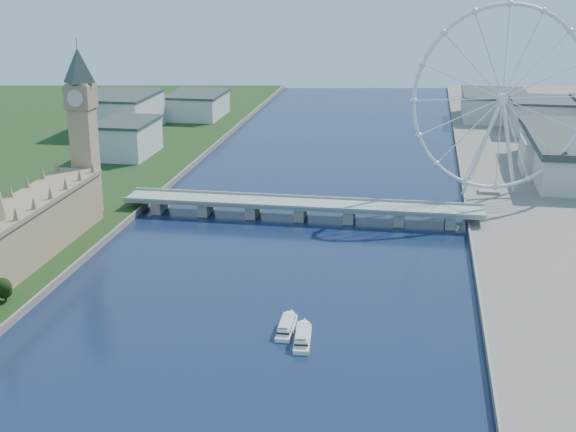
# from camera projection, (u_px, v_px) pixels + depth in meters

# --- Properties ---
(big_ben) EXTENTS (20.02, 20.02, 110.00)m
(big_ben) POSITION_uv_depth(u_px,v_px,m) (82.00, 110.00, 472.45)
(big_ben) COLOR tan
(big_ben) RESTS_ON ground
(westminster_bridge) EXTENTS (220.00, 22.00, 9.50)m
(westminster_bridge) POSITION_uv_depth(u_px,v_px,m) (301.00, 207.00, 491.13)
(westminster_bridge) COLOR gray
(westminster_bridge) RESTS_ON ground
(london_eye) EXTENTS (113.60, 39.12, 124.30)m
(london_eye) POSITION_uv_depth(u_px,v_px,m) (502.00, 99.00, 505.59)
(london_eye) COLOR silver
(london_eye) RESTS_ON ground
(county_hall) EXTENTS (54.00, 144.00, 35.00)m
(county_hall) POSITION_uv_depth(u_px,v_px,m) (563.00, 176.00, 587.80)
(county_hall) COLOR beige
(county_hall) RESTS_ON ground
(city_skyline) EXTENTS (505.00, 280.00, 32.00)m
(city_skyline) POSITION_uv_depth(u_px,v_px,m) (387.00, 116.00, 726.31)
(city_skyline) COLOR beige
(city_skyline) RESTS_ON ground
(tour_boat_near) EXTENTS (6.68, 25.79, 5.65)m
(tour_boat_near) POSITION_uv_depth(u_px,v_px,m) (286.00, 331.00, 341.44)
(tour_boat_near) COLOR white
(tour_boat_near) RESTS_ON ground
(tour_boat_far) EXTENTS (9.19, 27.42, 5.92)m
(tour_boat_far) POSITION_uv_depth(u_px,v_px,m) (302.00, 342.00, 331.63)
(tour_boat_far) COLOR white
(tour_boat_far) RESTS_ON ground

